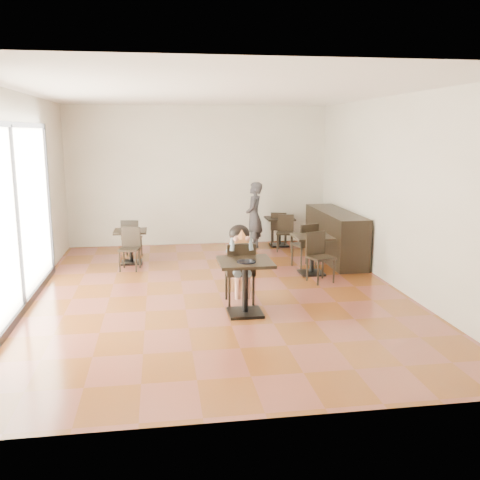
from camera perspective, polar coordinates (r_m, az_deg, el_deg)
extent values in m
cube|color=brown|center=(8.86, -2.28, -5.61)|extent=(6.00, 8.00, 0.01)
cube|color=white|center=(8.49, -2.45, 15.51)|extent=(6.00, 8.00, 0.01)
cube|color=beige|center=(12.49, -4.40, 6.84)|extent=(6.00, 0.01, 3.20)
cube|color=beige|center=(4.62, 3.11, -1.02)|extent=(6.00, 0.01, 3.20)
cube|color=beige|center=(8.73, -22.39, 4.03)|extent=(0.01, 8.00, 3.20)
cube|color=beige|center=(9.34, 16.32, 4.86)|extent=(0.01, 8.00, 3.20)
cube|color=white|center=(8.26, -22.89, 2.22)|extent=(0.04, 4.50, 2.60)
cylinder|color=black|center=(7.51, 0.69, -2.32)|extent=(0.27, 0.27, 0.02)
imported|color=#3A393F|center=(11.91, 1.52, 2.56)|extent=(0.51, 0.64, 1.51)
cube|color=black|center=(11.21, 10.12, 0.49)|extent=(0.60, 2.40, 1.00)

